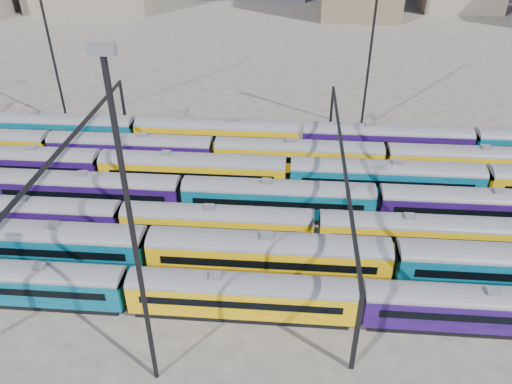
# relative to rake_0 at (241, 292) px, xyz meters

# --- Properties ---
(ground) EXTENTS (500.00, 500.00, 0.00)m
(ground) POSITION_rel_rake_0_xyz_m (-0.87, 15.00, -2.57)
(ground) COLOR #48433D
(ground) RESTS_ON ground
(rake_0) EXTENTS (99.27, 2.91, 4.89)m
(rake_0) POSITION_rel_rake_0_xyz_m (0.00, 0.00, 0.00)
(rake_0) COLOR black
(rake_0) RESTS_ON ground
(rake_1) EXTENTS (114.13, 3.34, 5.64)m
(rake_1) POSITION_rel_rake_0_xyz_m (1.99, 5.00, 0.39)
(rake_1) COLOR black
(rake_1) RESTS_ON ground
(rake_2) EXTENTS (100.33, 2.94, 4.95)m
(rake_2) POSITION_rel_rake_0_xyz_m (-3.51, 10.00, 0.03)
(rake_2) COLOR black
(rake_2) RESTS_ON ground
(rake_3) EXTENTS (150.24, 3.14, 5.29)m
(rake_3) POSITION_rel_rake_0_xyz_m (-19.06, 15.00, 0.21)
(rake_3) COLOR black
(rake_3) RESTS_ON ground
(rake_4) EXTENTS (112.90, 3.30, 5.58)m
(rake_4) POSITION_rel_rake_0_xyz_m (-7.90, 20.00, 0.36)
(rake_4) COLOR black
(rake_4) RESTS_ON ground
(rake_5) EXTENTS (107.65, 3.15, 5.31)m
(rake_5) POSITION_rel_rake_0_xyz_m (4.64, 25.00, 0.22)
(rake_5) COLOR black
(rake_5) RESTS_ON ground
(rake_6) EXTENTS (158.39, 3.31, 5.58)m
(rake_6) POSITION_rel_rake_0_xyz_m (-6.48, 30.00, 0.36)
(rake_6) COLOR black
(rake_6) RESTS_ON ground
(gantry_1) EXTENTS (0.35, 40.35, 8.03)m
(gantry_1) POSITION_rel_rake_0_xyz_m (-20.87, 15.00, 4.22)
(gantry_1) COLOR black
(gantry_1) RESTS_ON ground
(gantry_2) EXTENTS (0.35, 40.35, 8.03)m
(gantry_2) POSITION_rel_rake_0_xyz_m (9.13, 15.00, 4.22)
(gantry_2) COLOR black
(gantry_2) RESTS_ON ground
(mast_1) EXTENTS (1.40, 0.50, 25.60)m
(mast_1) POSITION_rel_rake_0_xyz_m (-30.87, 37.00, 11.40)
(mast_1) COLOR black
(mast_1) RESTS_ON ground
(mast_2) EXTENTS (1.40, 0.50, 25.60)m
(mast_2) POSITION_rel_rake_0_xyz_m (-5.87, -7.00, 11.40)
(mast_2) COLOR black
(mast_2) RESTS_ON ground
(mast_3) EXTENTS (1.40, 0.50, 25.60)m
(mast_3) POSITION_rel_rake_0_xyz_m (14.13, 39.00, 11.40)
(mast_3) COLOR black
(mast_3) RESTS_ON ground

